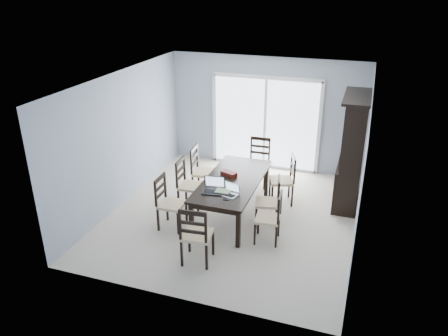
{
  "coord_description": "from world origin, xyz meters",
  "views": [
    {
      "loc": [
        2.19,
        -6.96,
        4.21
      ],
      "look_at": [
        -0.17,
        0.0,
        0.96
      ],
      "focal_mm": 35.0,
      "sensor_mm": 36.0,
      "label": 1
    }
  ],
  "objects_px": {
    "laptop_dark": "(213,189)",
    "laptop_silver": "(229,193)",
    "chair_left_near": "(166,197)",
    "chair_end_far": "(259,156)",
    "game_box": "(229,174)",
    "hot_tub": "(253,130)",
    "china_hutch": "(352,153)",
    "chair_left_mid": "(186,179)",
    "dining_table": "(233,183)",
    "chair_right_far": "(287,174)",
    "cell_phone": "(226,200)",
    "chair_right_mid": "(272,196)",
    "chair_end_near": "(195,230)",
    "chair_right_near": "(273,213)",
    "chair_left_far": "(200,166)"
  },
  "relations": [
    {
      "from": "dining_table",
      "to": "chair_left_far",
      "type": "height_order",
      "value": "chair_left_far"
    },
    {
      "from": "cell_phone",
      "to": "game_box",
      "type": "relative_size",
      "value": 0.36
    },
    {
      "from": "chair_left_near",
      "to": "laptop_silver",
      "type": "height_order",
      "value": "chair_left_near"
    },
    {
      "from": "chair_right_far",
      "to": "cell_phone",
      "type": "height_order",
      "value": "chair_right_far"
    },
    {
      "from": "chair_left_far",
      "to": "hot_tub",
      "type": "xyz_separation_m",
      "value": [
        0.33,
        2.98,
        -0.15
      ]
    },
    {
      "from": "chair_left_far",
      "to": "chair_end_near",
      "type": "distance_m",
      "value": 2.48
    },
    {
      "from": "chair_left_mid",
      "to": "chair_right_far",
      "type": "relative_size",
      "value": 1.01
    },
    {
      "from": "chair_end_near",
      "to": "chair_right_near",
      "type": "bearing_deg",
      "value": 40.52
    },
    {
      "from": "china_hutch",
      "to": "chair_left_near",
      "type": "bearing_deg",
      "value": -146.21
    },
    {
      "from": "dining_table",
      "to": "game_box",
      "type": "xyz_separation_m",
      "value": [
        -0.12,
        0.15,
        0.11
      ]
    },
    {
      "from": "chair_left_near",
      "to": "chair_end_near",
      "type": "height_order",
      "value": "chair_end_near"
    },
    {
      "from": "chair_right_far",
      "to": "game_box",
      "type": "xyz_separation_m",
      "value": [
        -0.98,
        -0.7,
        0.17
      ]
    },
    {
      "from": "chair_left_mid",
      "to": "laptop_silver",
      "type": "bearing_deg",
      "value": 57.14
    },
    {
      "from": "chair_left_mid",
      "to": "chair_end_near",
      "type": "xyz_separation_m",
      "value": [
        0.87,
        -1.68,
        0.01
      ]
    },
    {
      "from": "chair_left_near",
      "to": "chair_right_mid",
      "type": "bearing_deg",
      "value": 110.12
    },
    {
      "from": "chair_end_near",
      "to": "cell_phone",
      "type": "xyz_separation_m",
      "value": [
        0.22,
        0.87,
        0.13
      ]
    },
    {
      "from": "chair_right_near",
      "to": "chair_end_far",
      "type": "xyz_separation_m",
      "value": [
        -0.82,
        2.19,
        0.06
      ]
    },
    {
      "from": "chair_right_far",
      "to": "laptop_dark",
      "type": "relative_size",
      "value": 2.9
    },
    {
      "from": "china_hutch",
      "to": "laptop_dark",
      "type": "bearing_deg",
      "value": -139.7
    },
    {
      "from": "chair_end_near",
      "to": "laptop_dark",
      "type": "height_order",
      "value": "chair_end_near"
    },
    {
      "from": "chair_left_mid",
      "to": "game_box",
      "type": "relative_size",
      "value": 3.96
    },
    {
      "from": "hot_tub",
      "to": "chair_left_near",
      "type": "bearing_deg",
      "value": -95.23
    },
    {
      "from": "chair_right_near",
      "to": "chair_end_near",
      "type": "height_order",
      "value": "chair_end_near"
    },
    {
      "from": "cell_phone",
      "to": "chair_right_near",
      "type": "bearing_deg",
      "value": 10.45
    },
    {
      "from": "laptop_silver",
      "to": "chair_left_near",
      "type": "bearing_deg",
      "value": -159.33
    },
    {
      "from": "chair_right_near",
      "to": "chair_right_far",
      "type": "height_order",
      "value": "chair_right_far"
    },
    {
      "from": "chair_end_far",
      "to": "laptop_dark",
      "type": "distance_m",
      "value": 2.18
    },
    {
      "from": "china_hutch",
      "to": "chair_left_near",
      "type": "distance_m",
      "value": 3.66
    },
    {
      "from": "game_box",
      "to": "china_hutch",
      "type": "bearing_deg",
      "value": 27.11
    },
    {
      "from": "chair_right_far",
      "to": "china_hutch",
      "type": "bearing_deg",
      "value": -90.71
    },
    {
      "from": "laptop_dark",
      "to": "game_box",
      "type": "bearing_deg",
      "value": 79.19
    },
    {
      "from": "chair_end_near",
      "to": "chair_end_far",
      "type": "distance_m",
      "value": 3.23
    },
    {
      "from": "laptop_silver",
      "to": "cell_phone",
      "type": "relative_size",
      "value": 3.16
    },
    {
      "from": "china_hutch",
      "to": "chair_left_near",
      "type": "xyz_separation_m",
      "value": [
        -3.01,
        -2.02,
        -0.47
      ]
    },
    {
      "from": "dining_table",
      "to": "chair_left_mid",
      "type": "height_order",
      "value": "chair_left_mid"
    },
    {
      "from": "laptop_silver",
      "to": "game_box",
      "type": "relative_size",
      "value": 1.14
    },
    {
      "from": "laptop_silver",
      "to": "hot_tub",
      "type": "distance_m",
      "value": 4.34
    },
    {
      "from": "dining_table",
      "to": "chair_left_mid",
      "type": "bearing_deg",
      "value": 179.53
    },
    {
      "from": "chair_left_near",
      "to": "laptop_dark",
      "type": "distance_m",
      "value": 0.87
    },
    {
      "from": "chair_right_far",
      "to": "hot_tub",
      "type": "distance_m",
      "value": 3.14
    },
    {
      "from": "chair_right_mid",
      "to": "hot_tub",
      "type": "bearing_deg",
      "value": 7.35
    },
    {
      "from": "chair_end_near",
      "to": "chair_end_far",
      "type": "relative_size",
      "value": 1.0
    },
    {
      "from": "china_hutch",
      "to": "chair_left_far",
      "type": "height_order",
      "value": "china_hutch"
    },
    {
      "from": "chair_end_far",
      "to": "game_box",
      "type": "bearing_deg",
      "value": 79.34
    },
    {
      "from": "laptop_dark",
      "to": "laptop_silver",
      "type": "height_order",
      "value": "laptop_dark"
    },
    {
      "from": "chair_right_mid",
      "to": "laptop_silver",
      "type": "relative_size",
      "value": 3.23
    },
    {
      "from": "chair_left_near",
      "to": "chair_left_mid",
      "type": "distance_m",
      "value": 0.78
    },
    {
      "from": "chair_left_far",
      "to": "laptop_silver",
      "type": "bearing_deg",
      "value": 34.32
    },
    {
      "from": "dining_table",
      "to": "game_box",
      "type": "relative_size",
      "value": 7.44
    },
    {
      "from": "laptop_silver",
      "to": "hot_tub",
      "type": "bearing_deg",
      "value": 113.33
    }
  ]
}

